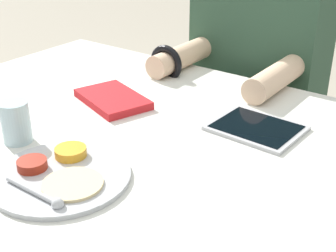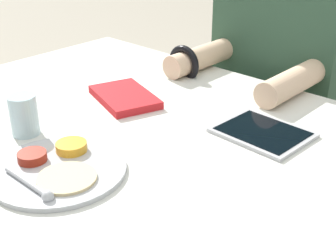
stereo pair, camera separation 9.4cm
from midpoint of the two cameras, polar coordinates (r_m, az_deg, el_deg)
The scene contains 6 objects.
dining_table at distance 1.30m, azimuth -8.16°, elevation -14.48°, with size 1.17×0.94×0.73m.
thali_tray at distance 0.91m, azimuth -15.90°, elevation -5.81°, with size 0.26×0.26×0.03m.
red_notebook at distance 1.21m, azimuth -8.99°, elevation 3.14°, with size 0.23×0.18×0.02m.
tablet_device at distance 1.07m, azimuth 8.26°, elevation -0.30°, with size 0.20×0.17×0.01m.
person_diner at distance 1.61m, azimuth 8.73°, elevation 2.18°, with size 0.42×0.46×1.19m.
drinking_glass at distance 1.06m, azimuth -20.53°, elevation 0.38°, with size 0.06×0.06×0.09m.
Camera 1 is at (0.68, -0.71, 1.21)m, focal length 50.00 mm.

